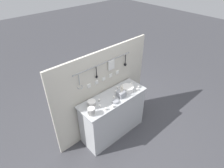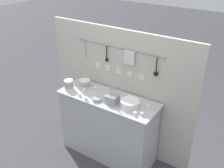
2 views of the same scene
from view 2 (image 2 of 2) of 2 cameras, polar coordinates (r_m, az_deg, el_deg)
name	(u,v)px [view 2 (image 2 of 2)]	position (r m, az deg, el deg)	size (l,w,h in m)	color
ground_plane	(108,152)	(3.88, -0.81, -14.64)	(20.00, 20.00, 0.00)	#424247
counter	(108,127)	(3.58, -0.86, -9.24)	(1.33, 0.49, 0.92)	#B7BABC
back_wall	(119,91)	(3.54, 1.61, -1.58)	(2.13, 0.11, 1.74)	beige
bowl_stack_short_front	(85,83)	(3.57, -5.95, 0.18)	(0.14, 0.14, 0.10)	white
bowl_stack_back_corner	(69,85)	(3.53, -9.38, -0.13)	(0.12, 0.12, 0.13)	white
plate_stack	(130,104)	(3.13, 3.90, -4.28)	(0.23, 0.23, 0.09)	white
steel_mixing_bowl	(97,99)	(3.25, -3.36, -3.36)	(0.11, 0.11, 0.04)	#93969E
cutlery_caddy	(112,99)	(3.18, 0.09, -3.33)	(0.13, 0.13, 0.26)	#93969E
cup_back_left	(148,107)	(3.13, 7.85, -4.98)	(0.04, 0.04, 0.04)	white
cup_beside_plates	(95,88)	(3.50, -3.76, -0.90)	(0.04, 0.04, 0.04)	white
cup_centre	(105,97)	(3.29, -1.50, -2.84)	(0.04, 0.04, 0.04)	white
cup_mid_row	(86,99)	(3.27, -5.62, -3.23)	(0.04, 0.04, 0.04)	white
cup_by_caddy	(84,90)	(3.46, -6.10, -1.34)	(0.04, 0.04, 0.04)	white
cup_edge_near	(129,97)	(3.30, 3.74, -2.78)	(0.04, 0.04, 0.04)	white
cup_front_left	(80,95)	(3.37, -7.08, -2.32)	(0.04, 0.04, 0.04)	white
cup_front_right	(119,97)	(3.30, 1.45, -2.81)	(0.04, 0.04, 0.04)	white
cup_back_right	(142,114)	(2.99, 6.55, -6.51)	(0.04, 0.04, 0.04)	white
cup_edge_far	(135,114)	(2.99, 4.99, -6.46)	(0.04, 0.04, 0.04)	white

